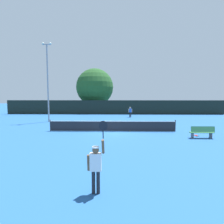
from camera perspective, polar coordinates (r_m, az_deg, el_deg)
name	(u,v)px	position (r m, az deg, el deg)	size (l,w,h in m)	color
ground_plane	(112,131)	(17.23, 0.07, -5.93)	(120.00, 120.00, 0.00)	#235693
tennis_net	(112,126)	(17.14, 0.07, -4.24)	(11.61, 0.08, 1.07)	#232328
perimeter_fence	(114,107)	(32.82, 0.74, 1.47)	(38.44, 0.12, 2.47)	black
player_serving	(96,163)	(6.40, -4.92, -15.21)	(0.68, 0.39, 2.45)	white
player_receiving	(130,111)	(28.32, 5.63, 0.25)	(0.57, 0.23, 1.53)	blue
tennis_ball	(130,131)	(17.17, 5.56, -5.88)	(0.07, 0.07, 0.07)	#CCE033
spare_racket	(196,135)	(16.88, 24.38, -6.54)	(0.28, 0.52, 0.04)	black
courtside_bench	(202,132)	(15.93, 25.90, -5.58)	(1.80, 0.44, 0.95)	#478C4C
light_pole	(48,78)	(24.66, -19.14, 9.86)	(1.18, 0.28, 9.77)	gray
large_tree	(95,87)	(37.22, -5.31, 7.61)	(7.30, 7.30, 8.62)	brown
parked_car_near	(78,108)	(39.84, -10.38, 1.36)	(2.43, 4.41, 1.69)	black
parked_car_mid	(162,108)	(39.46, 15.04, 1.23)	(2.15, 4.31, 1.69)	white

